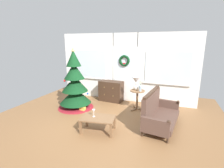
# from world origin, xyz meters

# --- Properties ---
(ground_plane) EXTENTS (6.76, 6.76, 0.00)m
(ground_plane) POSITION_xyz_m (0.00, 0.00, 0.00)
(ground_plane) COLOR brown
(back_wall_with_door) EXTENTS (5.20, 0.19, 2.55)m
(back_wall_with_door) POSITION_xyz_m (0.00, 2.08, 1.28)
(back_wall_with_door) COLOR white
(back_wall_with_door) RESTS_ON ground
(christmas_tree) EXTENTS (1.22, 1.22, 2.05)m
(christmas_tree) POSITION_xyz_m (-1.35, 0.72, 0.76)
(christmas_tree) COLOR #4C331E
(christmas_tree) RESTS_ON ground
(dresser_cabinet) EXTENTS (0.93, 0.49, 0.78)m
(dresser_cabinet) POSITION_xyz_m (-0.45, 1.79, 0.39)
(dresser_cabinet) COLOR #3D281C
(dresser_cabinet) RESTS_ON ground
(settee_sofa) EXTENTS (0.90, 1.63, 0.96)m
(settee_sofa) POSITION_xyz_m (1.43, 0.35, 0.38)
(settee_sofa) COLOR #3D281C
(settee_sofa) RESTS_ON ground
(side_table) EXTENTS (0.50, 0.48, 0.67)m
(side_table) POSITION_xyz_m (0.68, 1.27, 0.48)
(side_table) COLOR brown
(side_table) RESTS_ON ground
(table_lamp) EXTENTS (0.28, 0.28, 0.44)m
(table_lamp) POSITION_xyz_m (0.62, 1.31, 0.95)
(table_lamp) COLOR silver
(table_lamp) RESTS_ON side_table
(flower_vase) EXTENTS (0.11, 0.10, 0.35)m
(flower_vase) POSITION_xyz_m (0.78, 1.21, 0.79)
(flower_vase) COLOR #99ADBC
(flower_vase) RESTS_ON side_table
(coffee_table) EXTENTS (0.91, 0.64, 0.38)m
(coffee_table) POSITION_xyz_m (0.06, -0.49, 0.33)
(coffee_table) COLOR brown
(coffee_table) RESTS_ON ground
(wine_glass) EXTENTS (0.08, 0.08, 0.20)m
(wine_glass) POSITION_xyz_m (-0.06, -0.48, 0.52)
(wine_glass) COLOR silver
(wine_glass) RESTS_ON coffee_table
(gift_box) EXTENTS (0.17, 0.15, 0.17)m
(gift_box) POSITION_xyz_m (-0.99, 0.55, 0.09)
(gift_box) COLOR #D8C64C
(gift_box) RESTS_ON ground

